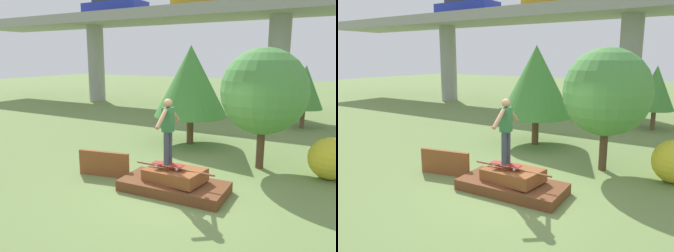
% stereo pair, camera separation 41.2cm
% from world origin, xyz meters
% --- Properties ---
extents(ground_plane, '(80.00, 80.00, 0.00)m').
position_xyz_m(ground_plane, '(0.00, 0.00, 0.00)').
color(ground_plane, olive).
extents(scrap_pile, '(2.47, 1.22, 0.58)m').
position_xyz_m(scrap_pile, '(0.00, 0.01, 0.21)').
color(scrap_pile, brown).
rests_on(scrap_pile, ground_plane).
extents(scrap_plank_loose, '(1.37, 0.37, 0.65)m').
position_xyz_m(scrap_plank_loose, '(-2.05, 0.02, 0.33)').
color(scrap_plank_loose, brown).
rests_on(scrap_plank_loose, ground_plane).
extents(skateboard, '(0.75, 0.24, 0.09)m').
position_xyz_m(skateboard, '(-0.11, -0.07, 0.65)').
color(skateboard, maroon).
rests_on(skateboard, scrap_pile).
extents(skater, '(0.23, 1.09, 1.47)m').
position_xyz_m(skater, '(-0.11, -0.07, 1.51)').
color(skater, '#383D4C').
rests_on(skater, skateboard).
extents(highway_overpass, '(44.00, 3.97, 5.71)m').
position_xyz_m(highway_overpass, '(0.00, 11.49, 4.98)').
color(highway_overpass, gray).
rests_on(highway_overpass, ground_plane).
extents(car_on_overpass_right, '(4.16, 1.79, 1.47)m').
position_xyz_m(car_on_overpass_right, '(-10.50, 11.59, 6.30)').
color(car_on_overpass_right, '#1E2D9E').
rests_on(car_on_overpass_right, highway_overpass).
extents(tree_behind_left, '(2.54, 2.54, 3.42)m').
position_xyz_m(tree_behind_left, '(-1.47, 4.03, 2.21)').
color(tree_behind_left, brown).
rests_on(tree_behind_left, ground_plane).
extents(tree_behind_right, '(2.31, 2.31, 3.29)m').
position_xyz_m(tree_behind_right, '(1.33, 2.59, 2.12)').
color(tree_behind_right, '#4C3823').
rests_on(tree_behind_right, ground_plane).
extents(tree_mid_back, '(1.55, 1.55, 2.69)m').
position_xyz_m(tree_mid_back, '(1.67, 8.79, 1.76)').
color(tree_mid_back, brown).
rests_on(tree_mid_back, ground_plane).
extents(bush_yellow_flowering, '(1.06, 1.06, 1.06)m').
position_xyz_m(bush_yellow_flowering, '(3.06, 2.60, 0.53)').
color(bush_yellow_flowering, gold).
rests_on(bush_yellow_flowering, ground_plane).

